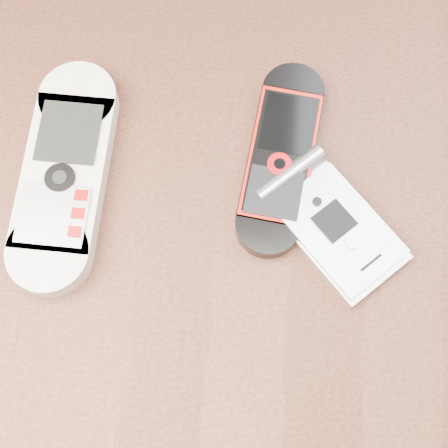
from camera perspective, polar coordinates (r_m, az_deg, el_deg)
ground at (r=1.19m, az=-0.24°, el=-11.32°), size 4.00×4.00×0.00m
table at (r=0.56m, az=-0.52°, el=-3.63°), size 1.20×0.80×0.75m
nokia_white at (r=0.47m, az=-14.35°, el=4.45°), size 0.06×0.18×0.02m
nokia_black_red at (r=0.47m, az=5.22°, el=6.16°), size 0.07×0.16×0.02m
motorola_razr at (r=0.45m, az=10.14°, el=-0.33°), size 0.12×0.12×0.02m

